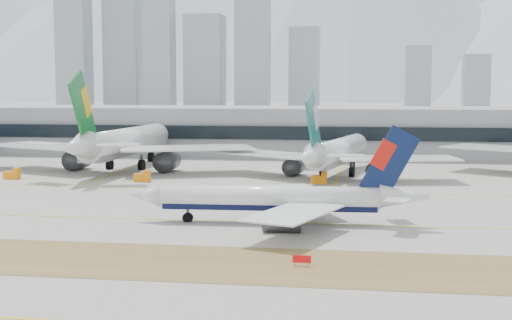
% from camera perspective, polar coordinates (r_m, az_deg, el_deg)
% --- Properties ---
extents(ground, '(3000.00, 3000.00, 0.00)m').
position_cam_1_polar(ground, '(118.22, -2.46, -4.46)').
color(ground, gray).
rests_on(ground, ground).
extents(apron_markings, '(360.00, 122.22, 0.06)m').
position_cam_1_polar(apron_markings, '(67.54, -11.42, -12.40)').
color(apron_markings, brown).
rests_on(apron_markings, ground).
extents(taxiing_airliner, '(46.68, 40.54, 15.68)m').
position_cam_1_polar(taxiing_airliner, '(110.61, 1.94, -3.18)').
color(taxiing_airliner, white).
rests_on(taxiing_airliner, ground).
extents(widebody_eva, '(71.42, 69.74, 25.46)m').
position_cam_1_polar(widebody_eva, '(186.38, -10.55, 1.28)').
color(widebody_eva, white).
rests_on(widebody_eva, ground).
extents(widebody_cathay, '(58.34, 57.92, 21.21)m').
position_cam_1_polar(widebody_cathay, '(170.52, 6.43, 0.55)').
color(widebody_cathay, white).
rests_on(widebody_cathay, ground).
extents(terminal, '(280.00, 43.10, 15.00)m').
position_cam_1_polar(terminal, '(230.51, 2.98, 2.38)').
color(terminal, gray).
rests_on(terminal, ground).
extents(hold_sign_right, '(2.20, 0.15, 1.35)m').
position_cam_1_polar(hold_sign_right, '(84.89, 3.68, -7.93)').
color(hold_sign_right, red).
rests_on(hold_sign_right, ground).
extents(gse_c, '(3.55, 2.00, 2.60)m').
position_cam_1_polar(gse_c, '(158.02, 5.11, -1.52)').
color(gse_c, orange).
rests_on(gse_c, ground).
extents(gse_b, '(3.55, 2.00, 2.60)m').
position_cam_1_polar(gse_b, '(162.62, -9.05, -1.36)').
color(gse_b, orange).
rests_on(gse_b, ground).
extents(gse_extra, '(3.55, 2.00, 2.60)m').
position_cam_1_polar(gse_extra, '(174.99, -18.90, -1.10)').
color(gse_extra, orange).
rests_on(gse_extra, ground).
extents(city_skyline, '(342.00, 49.80, 140.00)m').
position_cam_1_polar(city_skyline, '(582.83, -4.31, 8.55)').
color(city_skyline, '#8F99A3').
rests_on(city_skyline, ground).
extents(mountain_ridge, '(2830.00, 1120.00, 470.00)m').
position_cam_1_polar(mountain_ridge, '(1526.89, 9.08, 11.70)').
color(mountain_ridge, '#9EA8B7').
rests_on(mountain_ridge, ground).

